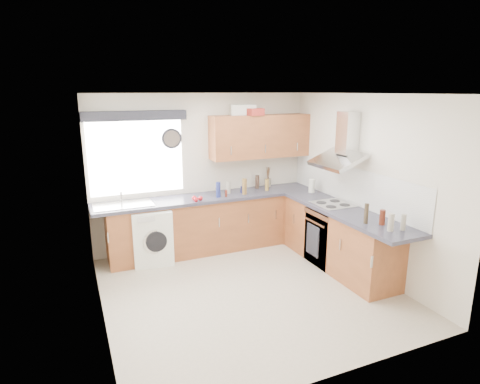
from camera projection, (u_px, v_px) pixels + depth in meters
name	position (u px, v px, depth m)	size (l,w,h in m)	color
ground_plane	(248.00, 290.00, 5.26)	(3.60, 3.60, 0.00)	beige
ceiling	(249.00, 94.00, 4.64)	(3.60, 3.60, 0.02)	white
wall_back	(203.00, 172.00, 6.55)	(3.60, 0.02, 2.50)	silver
wall_front	(338.00, 249.00, 3.35)	(3.60, 0.02, 2.50)	silver
wall_left	(95.00, 215.00, 4.25)	(0.02, 3.60, 2.50)	silver
wall_right	(365.00, 185.00, 5.64)	(0.02, 3.60, 2.50)	silver
window	(137.00, 158.00, 6.06)	(1.40, 0.02, 1.10)	white
window_blind	(135.00, 116.00, 5.83)	(1.50, 0.18, 0.14)	black
splashback	(350.00, 185.00, 5.92)	(0.01, 3.00, 0.54)	white
base_cab_back	(204.00, 225.00, 6.45)	(3.00, 0.58, 0.86)	brown
base_cab_corner	(290.00, 214.00, 7.06)	(0.60, 0.60, 0.86)	brown
base_cab_right	(338.00, 239.00, 5.86)	(0.58, 2.10, 0.86)	brown
worktop_back	(209.00, 197.00, 6.37)	(3.60, 0.62, 0.05)	#2F2F3C
worktop_right	(346.00, 212.00, 5.62)	(0.62, 2.42, 0.05)	#2F2F3C
sink	(123.00, 202.00, 5.84)	(0.84, 0.46, 0.10)	silver
oven	(331.00, 236.00, 6.00)	(0.56, 0.58, 0.85)	black
hob_plate	(333.00, 204.00, 5.87)	(0.52, 0.52, 0.01)	silver
extractor_hood	(342.00, 146.00, 5.70)	(0.52, 0.78, 0.66)	silver
upper_cabinets	(260.00, 136.00, 6.62)	(1.70, 0.35, 0.70)	brown
washing_machine	(152.00, 235.00, 6.03)	(0.57, 0.55, 0.84)	white
wall_clock	(172.00, 139.00, 6.19)	(0.31, 0.31, 0.04)	black
casserole	(242.00, 110.00, 6.49)	(0.40, 0.29, 0.17)	white
storage_box	(255.00, 112.00, 6.37)	(0.24, 0.20, 0.11)	maroon
utensil_pot	(268.00, 183.00, 6.97)	(0.10, 0.10, 0.14)	#786C58
kitchen_roll	(312.00, 186.00, 6.56)	(0.10, 0.10, 0.22)	white
tomato_cluster	(197.00, 199.00, 6.08)	(0.16, 0.16, 0.07)	red
jar_0	(242.00, 189.00, 6.56)	(0.06, 0.06, 0.10)	navy
jar_1	(218.00, 190.00, 6.26)	(0.07, 0.07, 0.24)	navy
jar_2	(257.00, 182.00, 6.82)	(0.07, 0.07, 0.23)	#412E24
jar_3	(218.00, 191.00, 6.48)	(0.07, 0.07, 0.10)	#2F221A
jar_4	(267.00, 185.00, 6.68)	(0.06, 0.06, 0.19)	olive
jar_5	(228.00, 188.00, 6.50)	(0.07, 0.07, 0.19)	#A29A8A
jar_6	(226.00, 193.00, 6.31)	(0.04, 0.04, 0.11)	maroon
jar_7	(244.00, 187.00, 6.44)	(0.07, 0.07, 0.26)	brown
bottle_0	(382.00, 217.00, 4.98)	(0.07, 0.07, 0.19)	maroon
bottle_1	(403.00, 222.00, 4.78)	(0.06, 0.06, 0.20)	#A49D8B
bottle_2	(391.00, 222.00, 4.75)	(0.07, 0.07, 0.22)	#ADA493
bottle_3	(366.00, 214.00, 5.02)	(0.05, 0.05, 0.26)	#3F3423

